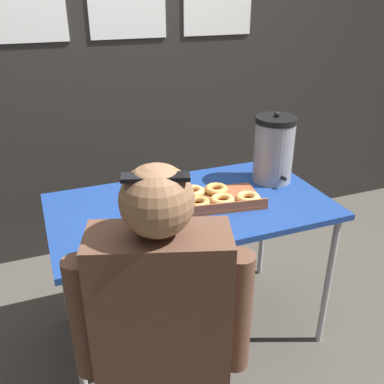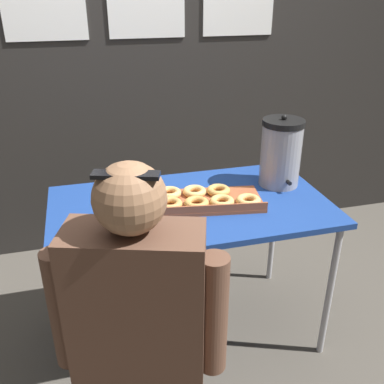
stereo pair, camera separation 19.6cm
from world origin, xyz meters
name	(u,v)px [view 1 (the left image)]	position (x,y,z in m)	size (l,w,h in m)	color
ground_plane	(191,329)	(0.00, 0.00, 0.00)	(12.00, 12.00, 0.00)	#4C473F
back_wall	(128,47)	(0.00, 1.08, 1.34)	(6.00, 0.11, 2.67)	#282623
folding_table	(191,214)	(0.00, 0.00, 0.71)	(1.29, 0.72, 0.77)	navy
donut_box	(192,200)	(0.01, 0.00, 0.79)	(0.65, 0.35, 0.05)	brown
coffee_urn	(274,149)	(0.49, 0.10, 0.94)	(0.20, 0.23, 0.36)	#939399
cell_phone	(116,246)	(-0.40, -0.24, 0.77)	(0.11, 0.17, 0.01)	black
person_seated	(163,347)	(-0.34, -0.62, 0.60)	(0.56, 0.33, 1.25)	#33332D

